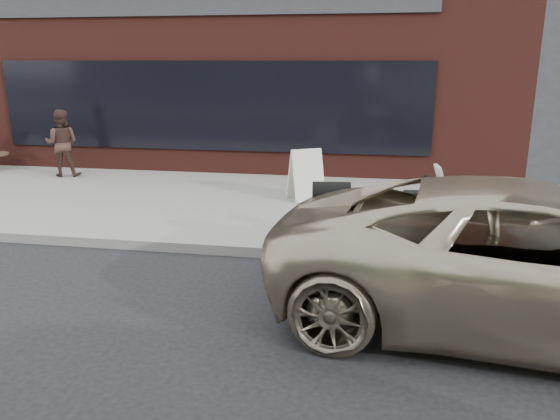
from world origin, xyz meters
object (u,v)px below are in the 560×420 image
minivan (541,260)px  sandwich_sign (306,174)px  cafe_patron_left (62,143)px  motorcycle (376,225)px

minivan → sandwich_sign: minivan is taller
sandwich_sign → cafe_patron_left: (-5.70, 1.17, 0.27)m
cafe_patron_left → minivan: bearing=132.2°
motorcycle → cafe_patron_left: (-7.02, 4.22, 0.29)m
motorcycle → cafe_patron_left: 8.19m
minivan → sandwich_sign: (-2.97, 4.48, -0.13)m
motorcycle → sandwich_sign: (-1.32, 3.05, 0.01)m
motorcycle → cafe_patron_left: cafe_patron_left is taller
minivan → cafe_patron_left: bearing=64.2°
motorcycle → minivan: minivan is taller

